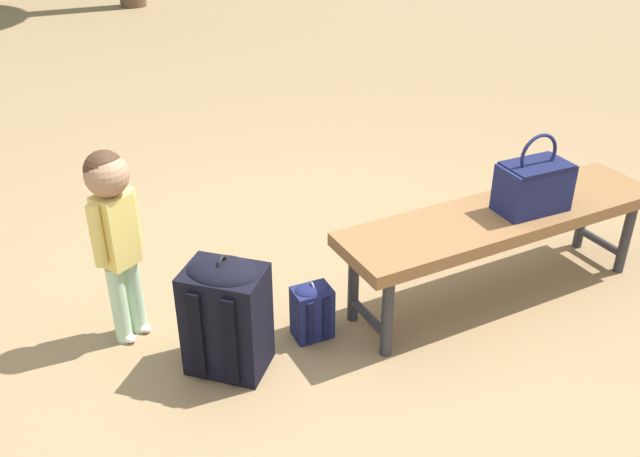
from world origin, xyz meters
name	(u,v)px	position (x,y,z in m)	size (l,w,h in m)	color
ground_plane	(323,306)	(0.00, 0.00, 0.00)	(40.00, 40.00, 0.00)	#8C704C
park_bench	(502,222)	(-0.82, 0.10, 0.39)	(1.65, 0.76, 0.45)	brown
handbag	(534,184)	(-0.94, 0.11, 0.58)	(0.35, 0.24, 0.37)	#191E4C
child_standing	(114,219)	(0.88, -0.01, 0.58)	(0.19, 0.18, 0.88)	#B2D8B2
backpack_large	(226,313)	(0.48, 0.30, 0.27)	(0.39, 0.36, 0.53)	black
backpack_small	(312,309)	(0.10, 0.19, 0.14)	(0.18, 0.17, 0.28)	#191E4C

